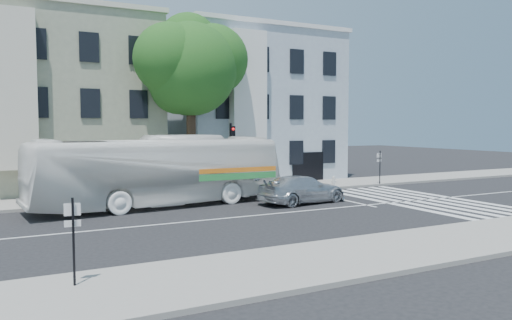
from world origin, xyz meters
TOP-DOWN VIEW (x-y plane):
  - ground at (0.00, 0.00)m, footprint 120.00×120.00m
  - sidewalk_far at (0.00, 8.00)m, footprint 80.00×4.00m
  - sidewalk_near at (0.00, -8.00)m, footprint 80.00×4.00m
  - building_left at (-7.00, 15.00)m, footprint 12.00×10.00m
  - building_right at (7.00, 15.00)m, footprint 12.00×10.00m
  - street_tree at (0.06, 8.74)m, footprint 7.30×5.90m
  - bus at (-3.13, 4.63)m, footprint 4.28×13.26m
  - sedan at (3.90, 2.13)m, footprint 2.73×5.31m
  - hedge at (-2.46, 6.30)m, footprint 8.53×1.29m
  - traffic_signal at (2.00, 7.02)m, footprint 0.45×0.53m
  - fire_hydrant at (9.00, 6.30)m, footprint 0.38×0.24m
  - near_sign_pole at (-8.81, -7.16)m, footprint 0.40×0.17m
  - far_sign_pole at (12.72, 6.15)m, footprint 0.41×0.18m

SIDE VIEW (x-z plane):
  - ground at x=0.00m, z-range 0.00..0.00m
  - sidewalk_far at x=0.00m, z-range 0.00..0.15m
  - sidewalk_near at x=0.00m, z-range 0.00..0.15m
  - fire_hydrant at x=9.00m, z-range 0.16..0.82m
  - hedge at x=-2.46m, z-range 0.15..0.85m
  - sedan at x=3.90m, z-range 0.00..1.47m
  - near_sign_pole at x=-8.81m, z-range 0.47..2.67m
  - far_sign_pole at x=12.72m, z-range 0.47..2.72m
  - bus at x=-3.13m, z-range 0.00..3.63m
  - traffic_signal at x=2.00m, z-range 0.62..4.89m
  - building_left at x=-7.00m, z-range 0.00..11.00m
  - building_right at x=7.00m, z-range 0.00..11.00m
  - street_tree at x=0.06m, z-range 2.28..13.38m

